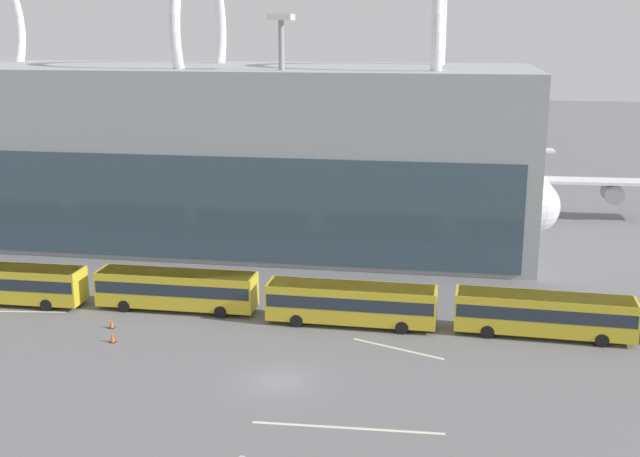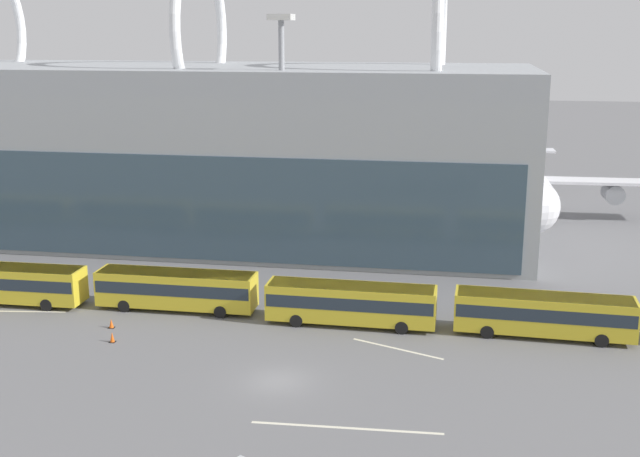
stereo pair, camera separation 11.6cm
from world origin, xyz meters
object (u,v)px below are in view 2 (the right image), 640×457
Objects in this scene: shuttle_bus_3 at (351,302)px; airliner_at_gate_far at (514,174)px; shuttle_bus_2 at (177,288)px; shuttle_bus_4 at (544,312)px; traffic_cone_0 at (111,324)px; shuttle_bus_1 at (7,282)px; airliner_at_gate_near at (109,174)px; traffic_cone_1 at (112,337)px; floodlight_mast at (282,107)px.

airliner_at_gate_far is at bearing 70.43° from shuttle_bus_3.
shuttle_bus_2 is at bearing 176.73° from shuttle_bus_3.
shuttle_bus_3 is 14.42m from shuttle_bus_4.
shuttle_bus_3 reaches higher than traffic_cone_0.
shuttle_bus_4 is at bearing -0.72° from shuttle_bus_1.
traffic_cone_0 is at bearing -167.32° from shuttle_bus_3.
traffic_cone_0 is at bearing -38.92° from airliner_at_gate_far.
shuttle_bus_2 is (-28.84, -38.17, -3.56)m from airliner_at_gate_far.
shuttle_bus_3 is at bearing -22.13° from airliner_at_gate_far.
airliner_at_gate_near reaches higher than airliner_at_gate_far.
shuttle_bus_2 is at bearing 72.96° from traffic_cone_1.
airliner_at_gate_near is 33.72m from shuttle_bus_1.
shuttle_bus_4 reaches higher than traffic_cone_1.
airliner_at_gate_near is at bearing 113.99° from traffic_cone_0.
shuttle_bus_4 reaches higher than traffic_cone_0.
traffic_cone_0 is at bearing -126.30° from shuttle_bus_2.
shuttle_bus_4 is at bearing 54.00° from airliner_at_gate_near.
shuttle_bus_2 is at bearing 2.89° from shuttle_bus_1.
shuttle_bus_2 is 21.88m from floodlight_mast.
traffic_cone_1 is (-16.72, -6.53, -1.50)m from shuttle_bus_3.
floodlight_mast is at bearing 145.40° from shuttle_bus_4.
airliner_at_gate_near is 40.82m from traffic_cone_0.
traffic_cone_1 is (-31.14, -6.54, -1.50)m from shuttle_bus_4.
shuttle_bus_3 and shuttle_bus_4 have the same top height.
traffic_cone_1 is at bearing -165.90° from shuttle_bus_4.
shuttle_bus_2 is 14.45m from shuttle_bus_3.
shuttle_bus_2 is at bearing 30.09° from airliner_at_gate_near.
airliner_at_gate_far is 1.79× the size of floodlight_mast.
floodlight_mast is 33.19× the size of traffic_cone_0.
airliner_at_gate_far reaches higher than shuttle_bus_2.
traffic_cone_1 reaches higher than traffic_cone_0.
traffic_cone_1 is at bearing -106.78° from shuttle_bus_2.
floodlight_mast is at bearing 67.71° from traffic_cone_0.
shuttle_bus_4 is at bearing 0.68° from shuttle_bus_3.
traffic_cone_1 is at bearing -36.19° from airliner_at_gate_far.
airliner_at_gate_near is at bearing 148.46° from floodlight_mast.
airliner_at_gate_near is 49.26m from airliner_at_gate_far.
airliner_at_gate_far is 47.97m from shuttle_bus_2.
shuttle_bus_1 is 43.25m from shuttle_bus_4.
airliner_at_gate_far is 3.23× the size of shuttle_bus_1.
shuttle_bus_4 is at bearing 11.86° from traffic_cone_1.
shuttle_bus_2 is at bearing 53.44° from traffic_cone_0.
shuttle_bus_3 is 18.36× the size of traffic_cone_0.
floodlight_mast is (25.31, -15.53, 10.04)m from airliner_at_gate_near.
shuttle_bus_4 is (28.83, -0.98, 0.00)m from shuttle_bus_2.
shuttle_bus_1 and shuttle_bus_4 have the same top height.
shuttle_bus_2 is (20.07, -32.23, -3.09)m from airliner_at_gate_near.
airliner_at_gate_far is at bearing 52.99° from traffic_cone_0.
traffic_cone_1 is at bearing -29.33° from shuttle_bus_1.
shuttle_bus_2 is 0.99× the size of shuttle_bus_4.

